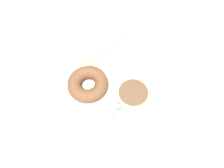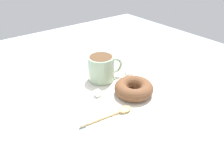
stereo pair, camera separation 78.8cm
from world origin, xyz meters
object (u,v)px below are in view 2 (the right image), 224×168
at_px(coffee_cup, 102,68).
at_px(donut, 134,88).
at_px(sugar_cube_extra, 98,93).
at_px(spoon, 118,112).
at_px(sugar_cube, 129,75).

relative_size(coffee_cup, donut, 1.00).
xyz_separation_m(donut, sugar_cube_extra, (0.05, 0.08, -0.01)).
relative_size(spoon, sugar_cube, 7.02).
distance_m(sugar_cube, sugar_cube_extra, 0.13).
bearing_deg(sugar_cube, spoon, 129.95).
distance_m(spoon, sugar_cube, 0.18).
xyz_separation_m(coffee_cup, donut, (-0.12, -0.02, -0.02)).
distance_m(donut, sugar_cube_extra, 0.10).
distance_m(coffee_cup, donut, 0.12).
xyz_separation_m(coffee_cup, sugar_cube, (-0.04, -0.07, -0.03)).
distance_m(coffee_cup, spoon, 0.17).
xyz_separation_m(coffee_cup, sugar_cube_extra, (-0.07, 0.06, -0.03)).
distance_m(coffee_cup, sugar_cube_extra, 0.09).
distance_m(donut, spoon, 0.10).
bearing_deg(donut, sugar_cube_extra, 57.71).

